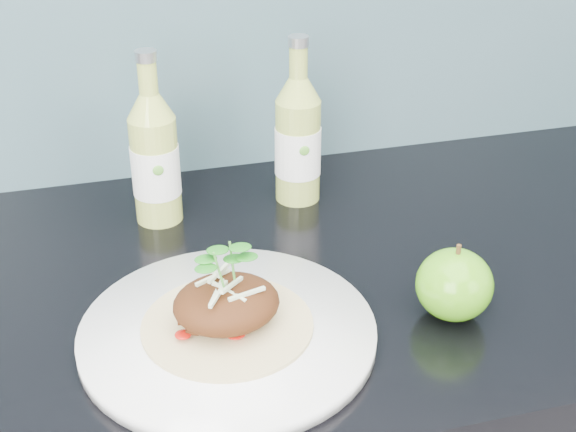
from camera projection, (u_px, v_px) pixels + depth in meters
name	position (u px, v px, depth m)	size (l,w,h in m)	color
dinner_plate	(228.00, 333.00, 0.81)	(0.40, 0.40, 0.02)	white
pork_taco	(226.00, 302.00, 0.80)	(0.17, 0.17, 0.10)	tan
green_apple	(454.00, 285.00, 0.84)	(0.09, 0.09, 0.09)	#41910F
cider_bottle_left	(155.00, 159.00, 1.00)	(0.08, 0.08, 0.22)	#A6B64C
cider_bottle_right	(298.00, 140.00, 1.05)	(0.07, 0.07, 0.22)	#9CAF49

